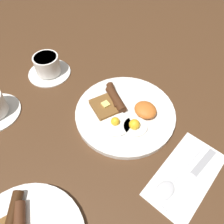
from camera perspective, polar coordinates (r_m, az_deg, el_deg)
The scene contains 6 objects.
ground_plane at distance 0.63m, azimuth 3.42°, elevation -0.71°, with size 3.00×3.00×0.00m, color #4C301C.
breakfast_plate_near at distance 0.62m, azimuth 3.34°, elevation -0.05°, with size 0.28×0.28×0.04m.
teacup_near at distance 0.76m, azimuth -16.42°, elevation 11.37°, with size 0.14×0.14×0.07m.
napkin at distance 0.57m, azimuth 18.75°, elevation -15.28°, with size 0.11×0.22×0.01m, color white.
knife at distance 0.57m, azimuth 20.55°, elevation -14.96°, with size 0.02×0.20×0.01m.
spoon at distance 0.54m, azimuth 14.84°, elevation -17.89°, with size 0.04×0.19×0.01m.
Camera 1 is at (-0.24, 0.30, 0.50)m, focal length 35.00 mm.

